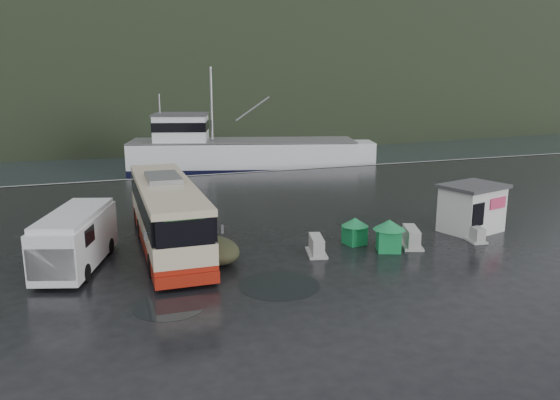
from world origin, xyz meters
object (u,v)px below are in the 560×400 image
object	(u,v)px
waste_bin_left	(354,244)
dome_tent	(214,262)
coach_bus	(169,246)
jersey_barrier_a	(316,254)
waste_bin_right	(388,251)
white_van	(78,267)
jersey_barrier_c	(473,240)
fishing_trawler	(243,159)
jersey_barrier_b	(411,246)
ticket_kiosk	(470,231)

from	to	relation	value
waste_bin_left	dome_tent	size ratio (longest dim) A/B	0.46
coach_bus	jersey_barrier_a	xyz separation A→B (m)	(6.16, -3.38, 0.00)
waste_bin_right	jersey_barrier_a	world-z (taller)	waste_bin_right
coach_bus	white_van	bearing A→B (deg)	-157.58
waste_bin_right	waste_bin_left	bearing A→B (deg)	124.05
jersey_barrier_a	jersey_barrier_c	distance (m)	8.13
fishing_trawler	jersey_barrier_b	bearing A→B (deg)	-73.81
fishing_trawler	coach_bus	bearing A→B (deg)	-97.10
jersey_barrier_c	ticket_kiosk	bearing A→B (deg)	57.26
waste_bin_right	jersey_barrier_b	xyz separation A→B (m)	(1.39, 0.27, 0.00)
waste_bin_left	jersey_barrier_a	size ratio (longest dim) A/B	0.79
ticket_kiosk	fishing_trawler	world-z (taller)	fishing_trawler
ticket_kiosk	jersey_barrier_a	distance (m)	9.05
white_van	jersey_barrier_c	size ratio (longest dim) A/B	3.96
ticket_kiosk	jersey_barrier_c	size ratio (longest dim) A/B	2.15
waste_bin_right	ticket_kiosk	size ratio (longest dim) A/B	0.47
ticket_kiosk	waste_bin_left	bearing A→B (deg)	164.84
waste_bin_left	fishing_trawler	distance (m)	27.91
white_van	jersey_barrier_b	distance (m)	15.04
jersey_barrier_b	waste_bin_left	bearing A→B (deg)	153.28
coach_bus	fishing_trawler	size ratio (longest dim) A/B	0.46
coach_bus	jersey_barrier_a	world-z (taller)	coach_bus
ticket_kiosk	jersey_barrier_c	world-z (taller)	ticket_kiosk
waste_bin_left	waste_bin_right	world-z (taller)	waste_bin_right
ticket_kiosk	jersey_barrier_a	xyz separation A→B (m)	(-9.02, -0.77, 0.00)
dome_tent	jersey_barrier_b	world-z (taller)	dome_tent
coach_bus	dome_tent	world-z (taller)	coach_bus
fishing_trawler	white_van	bearing A→B (deg)	-102.86
jersey_barrier_a	fishing_trawler	bearing A→B (deg)	80.84
jersey_barrier_c	fishing_trawler	bearing A→B (deg)	96.81
waste_bin_right	dome_tent	distance (m)	8.01
waste_bin_left	dome_tent	distance (m)	6.95
waste_bin_right	jersey_barrier_b	size ratio (longest dim) A/B	0.83
waste_bin_right	ticket_kiosk	distance (m)	5.89
jersey_barrier_b	waste_bin_right	bearing A→B (deg)	-168.99
white_van	fishing_trawler	distance (m)	30.61
coach_bus	jersey_barrier_b	xyz separation A→B (m)	(10.86, -3.78, 0.00)
jersey_barrier_a	ticket_kiosk	bearing A→B (deg)	4.91
white_van	fishing_trawler	bearing A→B (deg)	78.91
waste_bin_right	jersey_barrier_c	size ratio (longest dim) A/B	1.01
white_van	ticket_kiosk	xyz separation A→B (m)	(19.20, -1.03, 0.00)
coach_bus	fishing_trawler	xyz separation A→B (m)	(10.78, 25.23, 0.00)
white_van	fishing_trawler	xyz separation A→B (m)	(14.79, 26.80, 0.00)
ticket_kiosk	coach_bus	bearing A→B (deg)	155.26
jersey_barrier_a	jersey_barrier_b	size ratio (longest dim) A/B	0.92
white_van	ticket_kiosk	size ratio (longest dim) A/B	1.84
fishing_trawler	waste_bin_right	bearing A→B (deg)	-76.52
waste_bin_left	jersey_barrier_a	xyz separation A→B (m)	(-2.32, -0.79, 0.00)
coach_bus	waste_bin_right	distance (m)	10.30
jersey_barrier_a	waste_bin_left	bearing A→B (deg)	18.83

